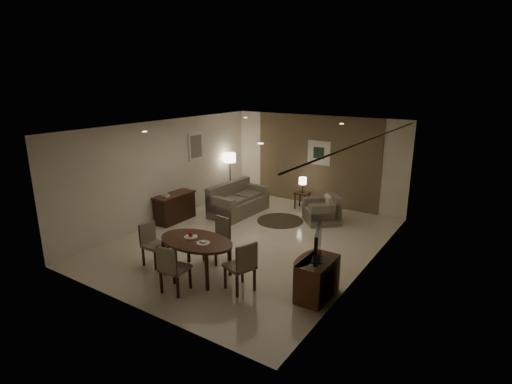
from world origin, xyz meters
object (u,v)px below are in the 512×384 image
Objects in this scene: console_desk at (175,207)px; sofa at (239,199)px; floor_lamp at (230,176)px; dining_table at (197,258)px; chair_near at (175,268)px; side_table at (302,200)px; chair_left at (155,245)px; chair_far at (216,240)px; tv_cabinet at (317,279)px; armchair at (322,209)px; chair_right at (240,266)px.

sofa reaches higher than console_desk.
dining_table is at bearing -60.29° from floor_lamp.
chair_near is 1.85× the size of side_table.
chair_left is 1.78× the size of side_table.
chair_left is 4.96m from floor_lamp.
chair_far is 1.05× the size of chair_left.
chair_far is (-2.41, 0.17, 0.11)m from tv_cabinet.
console_desk reaches higher than dining_table.
floor_lamp is at bearing -69.58° from chair_near.
side_table is (-0.09, 4.18, -0.22)m from chair_far.
chair_left is 1.02× the size of armchair.
tv_cabinet is 2.37m from dining_table.
chair_near is 5.90m from floor_lamp.
side_table is (-2.50, 4.34, -0.10)m from tv_cabinet.
sofa is at bearing -44.40° from floor_lamp.
console_desk is 1.81m from sofa.
floor_lamp is at bearing 119.71° from dining_table.
tv_cabinet is 6.37m from floor_lamp.
chair_far is 0.63× the size of floor_lamp.
sofa reaches higher than tv_cabinet.
floor_lamp reaches higher than chair_right.
chair_left is 4.59m from armchair.
console_desk is 1.33× the size of tv_cabinet.
console_desk is at bearing 144.96° from sofa.
chair_far is 1.25m from chair_left.
console_desk is 3.72m from side_table.
sofa is 2.10× the size of armchair.
chair_right is 0.65× the size of floor_lamp.
chair_right reaches higher than chair_far.
chair_right is at bearing -151.10° from chair_near.
sofa is at bearing -133.21° from side_table.
console_desk is at bearing 162.95° from tv_cabinet.
tv_cabinet is 3.86m from armchair.
chair_right is at bearing -157.12° from tv_cabinet.
sofa is at bearing -117.12° from armchair.
dining_table is 5.28m from floor_lamp.
console_desk is 0.76× the size of dining_table.
chair_far is 1.33m from chair_right.
chair_near reaches higher than side_table.
chair_near is (2.66, -2.72, 0.08)m from console_desk.
chair_left is at bearing -130.66° from chair_far.
floor_lamp is (-1.58, 4.69, 0.29)m from chair_left.
chair_far reaches higher than armchair.
chair_near is at bearing -45.55° from console_desk.
chair_far is at bearing 176.01° from tv_cabinet.
tv_cabinet is 0.97× the size of chair_far.
sofa is 1.93m from side_table.
chair_near reaches higher than armchair.
dining_table is at bearing -74.44° from chair_far.
dining_table reaches higher than tv_cabinet.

